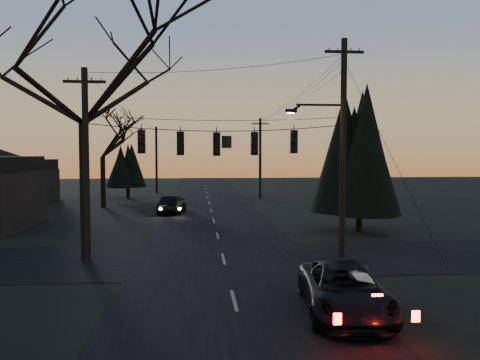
{
  "coord_description": "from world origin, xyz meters",
  "views": [
    {
      "loc": [
        -1.19,
        -10.93,
        4.81
      ],
      "look_at": [
        0.62,
        8.6,
        3.68
      ],
      "focal_mm": 35.0,
      "sensor_mm": 36.0,
      "label": 1
    }
  ],
  "objects": [
    {
      "name": "house_left_far",
      "position": [
        -20.0,
        36.0,
        2.6
      ],
      "size": [
        9.0,
        7.0,
        5.2
      ],
      "color": "black",
      "rests_on": "ground"
    },
    {
      "name": "span_signal_assembly",
      "position": [
        -0.24,
        10.0,
        5.28
      ],
      "size": [
        11.5,
        0.44,
        1.55
      ],
      "color": "black",
      "rests_on": "ground"
    },
    {
      "name": "utility_pole_far_l",
      "position": [
        -6.0,
        46.0,
        0.0
      ],
      "size": [
        0.3,
        0.3,
        8.0
      ],
      "primitive_type": null,
      "color": "black",
      "rests_on": "ground"
    },
    {
      "name": "utility_pole_far_r",
      "position": [
        5.5,
        38.0,
        0.0
      ],
      "size": [
        1.8,
        0.3,
        8.5
      ],
      "primitive_type": null,
      "color": "black",
      "rests_on": "ground"
    },
    {
      "name": "evergreen_dist",
      "position": [
        -8.52,
        39.82,
        3.31
      ],
      "size": [
        3.2,
        3.2,
        5.45
      ],
      "color": "black",
      "rests_on": "ground"
    },
    {
      "name": "suv_near",
      "position": [
        3.2,
        2.5,
        0.71
      ],
      "size": [
        2.92,
        5.32,
        1.41
      ],
      "primitive_type": "imported",
      "rotation": [
        0.0,
        0.0,
        -0.12
      ],
      "color": "black",
      "rests_on": "ground"
    },
    {
      "name": "cross_road",
      "position": [
        0.0,
        10.0,
        0.01
      ],
      "size": [
        60.0,
        7.0,
        0.02
      ],
      "primitive_type": "cube",
      "color": "black",
      "rests_on": "ground"
    },
    {
      "name": "bare_tree_left",
      "position": [
        -6.19,
        10.51,
        8.59
      ],
      "size": [
        10.95,
        10.95,
        12.28
      ],
      "color": "black",
      "rests_on": "ground"
    },
    {
      "name": "ground_plane",
      "position": [
        0.0,
        0.0,
        0.0
      ],
      "size": [
        160.0,
        160.0,
        0.0
      ],
      "primitive_type": "plane",
      "color": "black"
    },
    {
      "name": "bare_tree_dist",
      "position": [
        -9.49,
        31.51,
        6.3
      ],
      "size": [
        7.42,
        7.42,
        9.02
      ],
      "color": "black",
      "rests_on": "ground"
    },
    {
      "name": "utility_pole_right",
      "position": [
        5.5,
        10.0,
        0.0
      ],
      "size": [
        5.0,
        0.3,
        10.0
      ],
      "primitive_type": null,
      "color": "black",
      "rests_on": "ground"
    },
    {
      "name": "utility_pole_left",
      "position": [
        -6.0,
        10.0,
        0.0
      ],
      "size": [
        1.8,
        0.3,
        8.5
      ],
      "primitive_type": null,
      "color": "black",
      "rests_on": "ground"
    },
    {
      "name": "main_road",
      "position": [
        0.0,
        20.0,
        0.01
      ],
      "size": [
        8.0,
        120.0,
        0.02
      ],
      "primitive_type": "cube",
      "color": "black",
      "rests_on": "ground"
    },
    {
      "name": "sedan_oncoming_a",
      "position": [
        -3.2,
        26.67,
        0.8
      ],
      "size": [
        2.4,
        4.9,
        1.61
      ],
      "primitive_type": "imported",
      "rotation": [
        0.0,
        0.0,
        3.03
      ],
      "color": "black",
      "rests_on": "ground"
    },
    {
      "name": "evergreen_right",
      "position": [
        8.72,
        16.78,
        4.59
      ],
      "size": [
        4.36,
        4.36,
        7.98
      ],
      "color": "black",
      "rests_on": "ground"
    }
  ]
}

